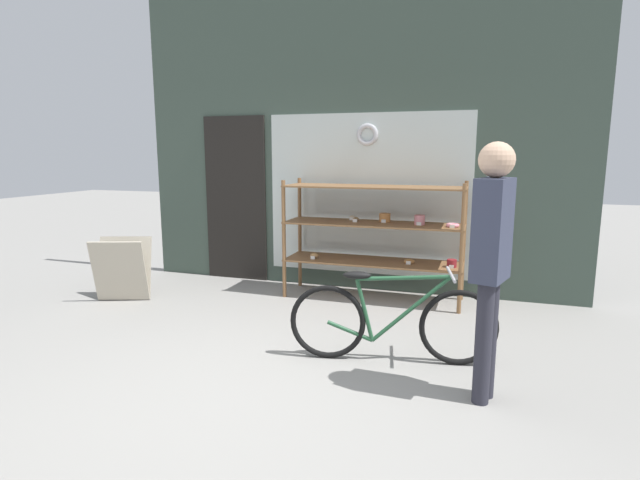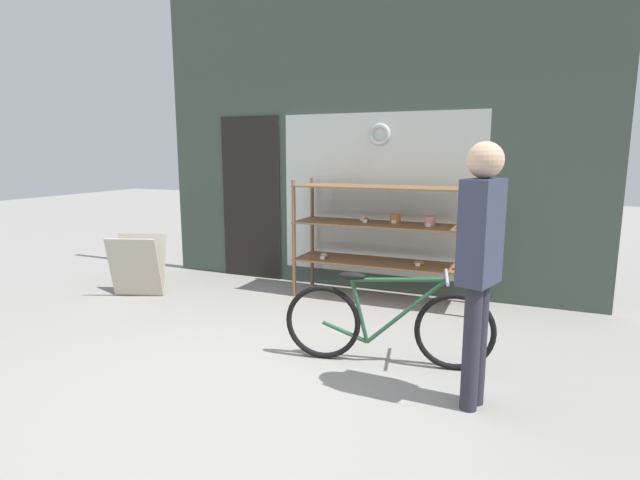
# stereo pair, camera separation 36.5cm
# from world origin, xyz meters

# --- Properties ---
(ground_plane) EXTENTS (30.00, 30.00, 0.00)m
(ground_plane) POSITION_xyz_m (0.00, 0.00, 0.00)
(ground_plane) COLOR gray
(storefront_facade) EXTENTS (5.40, 0.13, 3.70)m
(storefront_facade) POSITION_xyz_m (-0.04, 2.83, 1.79)
(storefront_facade) COLOR #3D4C42
(storefront_facade) RESTS_ON ground_plane
(display_case) EXTENTS (1.99, 0.56, 1.34)m
(display_case) POSITION_xyz_m (0.39, 2.42, 0.82)
(display_case) COLOR brown
(display_case) RESTS_ON ground_plane
(bicycle) EXTENTS (1.61, 0.48, 0.74)m
(bicycle) POSITION_xyz_m (0.88, 0.74, 0.33)
(bicycle) COLOR black
(bicycle) RESTS_ON ground_plane
(sandwich_board) EXTENTS (0.67, 0.55, 0.70)m
(sandwich_board) POSITION_xyz_m (-2.28, 1.47, 0.36)
(sandwich_board) COLOR #B2A893
(sandwich_board) RESTS_ON ground_plane
(pedestrian) EXTENTS (0.27, 0.36, 1.71)m
(pedestrian) POSITION_xyz_m (1.58, 0.32, 1.02)
(pedestrian) COLOR #282833
(pedestrian) RESTS_ON ground_plane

